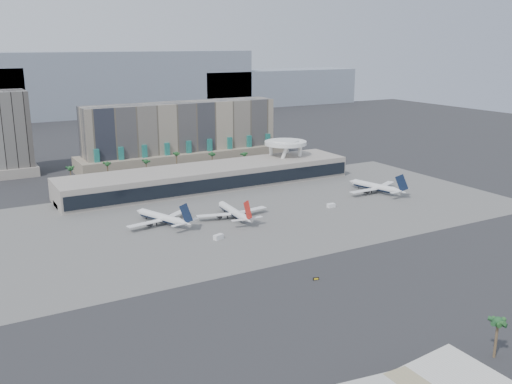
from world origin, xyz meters
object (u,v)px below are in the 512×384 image
airliner_right (376,187)px  airliner_centre (234,212)px  service_vehicle_a (218,237)px  taxiway_sign (316,279)px  airliner_left (162,217)px  service_vehicle_b (331,206)px

airliner_right → airliner_centre: bearing=168.4°
service_vehicle_a → taxiway_sign: bearing=-97.4°
airliner_centre → airliner_left: bearing=169.5°
airliner_right → service_vehicle_b: airliner_right is taller
airliner_left → taxiway_sign: bearing=-95.9°
service_vehicle_b → taxiway_sign: size_ratio=1.80×
airliner_right → taxiway_sign: 127.35m
service_vehicle_a → taxiway_sign: size_ratio=1.99×
airliner_right → taxiway_sign: size_ratio=17.33×
service_vehicle_a → taxiway_sign: 56.12m
airliner_left → service_vehicle_b: (83.49, -15.73, -2.24)m
airliner_right → service_vehicle_b: size_ratio=9.61×
airliner_left → service_vehicle_b: size_ratio=8.97×
airliner_right → service_vehicle_a: bearing=-180.0°
taxiway_sign → airliner_centre: bearing=97.4°
airliner_left → service_vehicle_b: 84.99m
service_vehicle_b → airliner_left: bearing=169.6°
airliner_left → service_vehicle_a: size_ratio=8.13×
service_vehicle_b → taxiway_sign: bearing=-129.6°
service_vehicle_a → airliner_left: bearing=94.2°
airliner_centre → service_vehicle_a: 30.26m
airliner_left → airliner_right: airliner_right is taller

